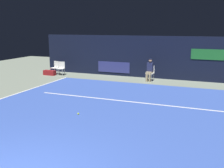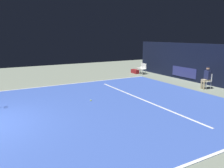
% 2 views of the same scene
% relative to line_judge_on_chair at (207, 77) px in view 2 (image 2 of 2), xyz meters
% --- Properties ---
extents(ground_plane, '(30.93, 30.93, 0.00)m').
position_rel_line_judge_on_chair_xyz_m(ground_plane, '(0.03, -6.80, -0.69)').
color(ground_plane, gray).
extents(court_surface, '(10.45, 11.72, 0.01)m').
position_rel_line_judge_on_chair_xyz_m(court_surface, '(0.03, -6.80, -0.68)').
color(court_surface, '#3856B2').
rests_on(court_surface, ground).
extents(line_sideline_left, '(0.10, 11.72, 0.01)m').
position_rel_line_judge_on_chair_xyz_m(line_sideline_left, '(5.20, -6.80, -0.67)').
color(line_sideline_left, white).
rests_on(line_sideline_left, court_surface).
extents(line_sideline_right, '(0.10, 11.72, 0.01)m').
position_rel_line_judge_on_chair_xyz_m(line_sideline_right, '(-5.15, -6.80, -0.67)').
color(line_sideline_right, white).
rests_on(line_sideline_right, court_surface).
extents(line_service, '(8.15, 0.10, 0.01)m').
position_rel_line_judge_on_chair_xyz_m(line_service, '(0.03, -4.75, -0.67)').
color(line_service, white).
rests_on(line_service, court_surface).
extents(back_wall, '(15.32, 0.33, 2.60)m').
position_rel_line_judge_on_chair_xyz_m(back_wall, '(0.03, 1.11, 0.61)').
color(back_wall, black).
rests_on(back_wall, ground).
extents(line_judge_on_chair, '(0.48, 0.56, 1.32)m').
position_rel_line_judge_on_chair_xyz_m(line_judge_on_chair, '(0.00, 0.00, 0.00)').
color(line_judge_on_chair, white).
rests_on(line_judge_on_chair, ground).
extents(courtside_chair_near, '(0.51, 0.49, 0.88)m').
position_rel_line_judge_on_chair_xyz_m(courtside_chair_near, '(-6.48, -0.08, -0.18)').
color(courtside_chair_near, white).
rests_on(courtside_chair_near, ground).
extents(courtside_chair_far, '(0.49, 0.47, 0.88)m').
position_rel_line_judge_on_chair_xyz_m(courtside_chair_far, '(-5.95, -0.19, -0.18)').
color(courtside_chair_far, white).
rests_on(courtside_chair_far, ground).
extents(tennis_ball, '(0.07, 0.07, 0.07)m').
position_rel_line_judge_on_chair_xyz_m(tennis_ball, '(-0.89, -7.09, -0.64)').
color(tennis_ball, '#CCE033').
rests_on(tennis_ball, court_surface).
extents(equipment_bag, '(0.85, 0.35, 0.32)m').
position_rel_line_judge_on_chair_xyz_m(equipment_bag, '(-6.65, -0.53, -0.53)').
color(equipment_bag, maroon).
rests_on(equipment_bag, ground).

